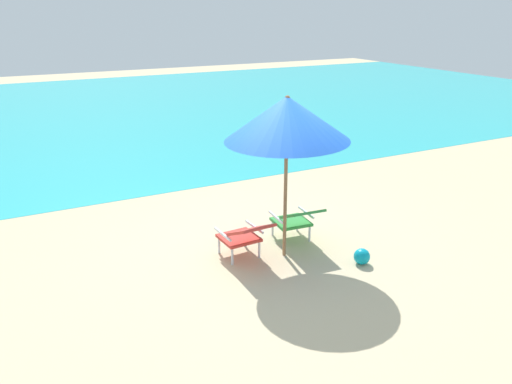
{
  "coord_description": "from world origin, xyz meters",
  "views": [
    {
      "loc": [
        -3.39,
        -6.02,
        3.43
      ],
      "look_at": [
        0.0,
        0.52,
        0.75
      ],
      "focal_mm": 35.77,
      "sensor_mm": 36.0,
      "label": 1
    }
  ],
  "objects_px": {
    "lounge_chair_left": "(245,234)",
    "beach_ball": "(362,256)",
    "lounge_chair_right": "(296,218)",
    "beach_umbrella_center": "(287,119)"
  },
  "relations": [
    {
      "from": "lounge_chair_right",
      "to": "beach_ball",
      "type": "height_order",
      "value": "lounge_chair_right"
    },
    {
      "from": "beach_umbrella_center",
      "to": "beach_ball",
      "type": "distance_m",
      "value": 2.21
    },
    {
      "from": "beach_umbrella_center",
      "to": "beach_ball",
      "type": "height_order",
      "value": "beach_umbrella_center"
    },
    {
      "from": "lounge_chair_left",
      "to": "beach_umbrella_center",
      "type": "bearing_deg",
      "value": -12.03
    },
    {
      "from": "lounge_chair_right",
      "to": "beach_umbrella_center",
      "type": "distance_m",
      "value": 1.69
    },
    {
      "from": "lounge_chair_left",
      "to": "beach_ball",
      "type": "xyz_separation_m",
      "value": [
        1.42,
        -0.87,
        -0.29
      ]
    },
    {
      "from": "lounge_chair_right",
      "to": "beach_ball",
      "type": "distance_m",
      "value": 1.16
    },
    {
      "from": "lounge_chair_left",
      "to": "beach_umbrella_center",
      "type": "height_order",
      "value": "beach_umbrella_center"
    },
    {
      "from": "lounge_chair_left",
      "to": "beach_ball",
      "type": "relative_size",
      "value": 3.88
    },
    {
      "from": "beach_ball",
      "to": "beach_umbrella_center",
      "type": "bearing_deg",
      "value": 138.25
    }
  ]
}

